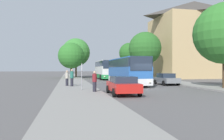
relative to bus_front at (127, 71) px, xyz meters
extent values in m
plane|color=#565454|center=(0.54, -5.17, -1.76)|extent=(300.00, 300.00, 0.00)
cube|color=gray|center=(-6.46, -5.17, -1.68)|extent=(4.00, 120.00, 0.15)
cube|color=gray|center=(7.54, -5.17, -1.68)|extent=(4.00, 120.00, 0.15)
cube|color=tan|center=(20.42, 17.64, 4.87)|extent=(16.97, 12.68, 13.25)
pyramid|color=#423D38|center=(20.42, 17.64, 13.40)|extent=(16.97, 12.68, 3.80)
cube|color=silver|center=(0.00, 0.01, -1.13)|extent=(2.60, 10.79, 0.70)
cube|color=#285BA8|center=(0.00, 0.01, -0.16)|extent=(2.60, 10.79, 1.23)
cube|color=#232D3D|center=(0.00, 0.01, 0.93)|extent=(2.63, 10.58, 0.95)
cube|color=#285BA8|center=(0.00, 0.01, 1.46)|extent=(2.55, 10.58, 0.12)
cube|color=#232D3D|center=(0.01, -5.41, 0.78)|extent=(2.33, 0.06, 1.45)
sphere|color=#F4EAC1|center=(-0.90, -5.43, -1.10)|extent=(0.24, 0.24, 0.24)
sphere|color=#F4EAC1|center=(0.91, -5.43, -1.10)|extent=(0.24, 0.24, 0.24)
cylinder|color=black|center=(-1.29, -3.22, -1.26)|extent=(0.30, 1.00, 1.00)
cylinder|color=black|center=(1.30, -3.22, -1.26)|extent=(0.30, 1.00, 1.00)
cylinder|color=black|center=(-1.30, 3.25, -1.26)|extent=(0.30, 1.00, 1.00)
cylinder|color=black|center=(1.29, 3.25, -1.26)|extent=(0.30, 1.00, 1.00)
cube|color=#238942|center=(-0.16, 15.25, -1.13)|extent=(2.69, 10.85, 0.70)
cube|color=silver|center=(-0.16, 15.25, -0.05)|extent=(2.69, 10.85, 1.46)
cube|color=#232D3D|center=(-0.16, 15.25, 1.15)|extent=(2.71, 10.63, 0.95)
cube|color=silver|center=(-0.16, 15.25, 1.69)|extent=(2.63, 10.63, 0.12)
cube|color=#232D3D|center=(-0.24, 9.81, 1.00)|extent=(2.29, 0.09, 1.45)
sphere|color=#F4EAC1|center=(-1.13, 9.80, -1.10)|extent=(0.24, 0.24, 0.24)
sphere|color=#F4EAC1|center=(0.65, 9.78, -1.10)|extent=(0.24, 0.24, 0.24)
cylinder|color=black|center=(-1.48, 12.02, -1.26)|extent=(0.31, 1.00, 1.00)
cylinder|color=black|center=(1.06, 11.99, -1.26)|extent=(0.31, 1.00, 1.00)
cylinder|color=black|center=(-1.39, 18.51, -1.26)|extent=(0.31, 1.00, 1.00)
cylinder|color=black|center=(1.15, 18.48, -1.26)|extent=(0.31, 1.00, 1.00)
cube|color=red|center=(-3.09, -9.95, -1.13)|extent=(1.99, 4.42, 0.63)
cube|color=#232D3D|center=(-3.09, -10.13, -0.58)|extent=(1.71, 2.31, 0.47)
cylinder|color=black|center=(-3.99, -8.57, -1.45)|extent=(0.22, 0.62, 0.62)
cylinder|color=black|center=(-2.12, -8.62, -1.45)|extent=(0.22, 0.62, 0.62)
cylinder|color=black|center=(-4.06, -11.29, -1.45)|extent=(0.22, 0.62, 0.62)
cylinder|color=black|center=(-2.18, -11.33, -1.45)|extent=(0.22, 0.62, 0.62)
cube|color=slate|center=(4.71, -1.26, -1.15)|extent=(1.86, 4.09, 0.59)
cube|color=#232D3D|center=(4.71, -1.10, -0.59)|extent=(1.62, 2.14, 0.53)
cylinder|color=black|center=(5.60, -2.54, -1.45)|extent=(0.21, 0.62, 0.62)
cylinder|color=black|center=(3.78, -2.52, -1.45)|extent=(0.21, 0.62, 0.62)
cylinder|color=black|center=(5.63, -0.01, -1.45)|extent=(0.21, 0.62, 0.62)
cylinder|color=black|center=(3.81, 0.01, -1.45)|extent=(0.21, 0.62, 0.62)
cylinder|color=gray|center=(-6.04, -6.99, -0.45)|extent=(0.08, 0.08, 2.32)
cube|color=silver|center=(-6.04, -6.99, 0.36)|extent=(0.03, 0.45, 0.60)
cylinder|color=#23232D|center=(-5.13, -8.80, -1.21)|extent=(0.30, 0.30, 0.79)
cylinder|color=maroon|center=(-5.13, -8.80, -0.49)|extent=(0.36, 0.36, 0.66)
sphere|color=tan|center=(-5.13, -8.80, -0.05)|extent=(0.21, 0.21, 0.21)
cylinder|color=#23232D|center=(-6.81, -2.90, -1.18)|extent=(0.30, 0.30, 0.86)
cylinder|color=#236656|center=(-6.81, -2.90, -0.39)|extent=(0.36, 0.36, 0.71)
sphere|color=tan|center=(-6.81, -2.90, 0.08)|extent=(0.23, 0.23, 0.23)
cylinder|color=#23232D|center=(-7.32, -2.08, -1.21)|extent=(0.30, 0.30, 0.79)
cylinder|color=#B2A899|center=(-7.32, -2.08, -0.48)|extent=(0.36, 0.36, 0.66)
sphere|color=tan|center=(-7.32, -2.08, -0.04)|extent=(0.21, 0.21, 0.21)
cylinder|color=#513D23|center=(-6.50, 19.52, -0.33)|extent=(0.40, 0.40, 2.56)
sphere|color=#2D7028|center=(-6.50, 19.52, 2.96)|extent=(5.36, 5.36, 5.36)
cylinder|color=brown|center=(-5.27, 25.36, 0.02)|extent=(0.40, 0.40, 3.25)
sphere|color=#387F33|center=(-5.27, 25.36, 4.09)|extent=(6.52, 6.52, 6.52)
cylinder|color=#47331E|center=(7.82, 25.99, 0.37)|extent=(0.40, 0.40, 3.94)
sphere|color=#286023|center=(7.82, 25.99, 4.21)|extent=(4.99, 4.99, 4.99)
cylinder|color=#513D23|center=(7.49, 13.84, 0.13)|extent=(0.40, 0.40, 3.46)
sphere|color=#286023|center=(7.49, 13.84, 4.22)|extent=(6.31, 6.31, 6.31)
camera|label=1|loc=(-7.29, -26.28, 0.24)|focal=35.00mm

